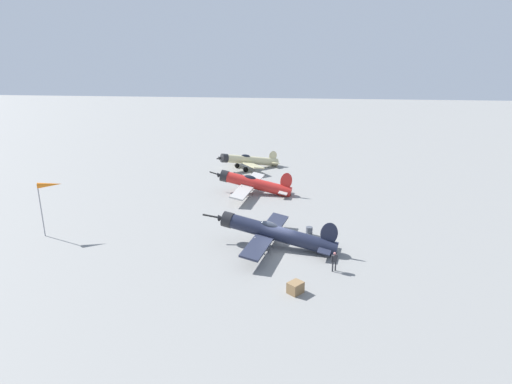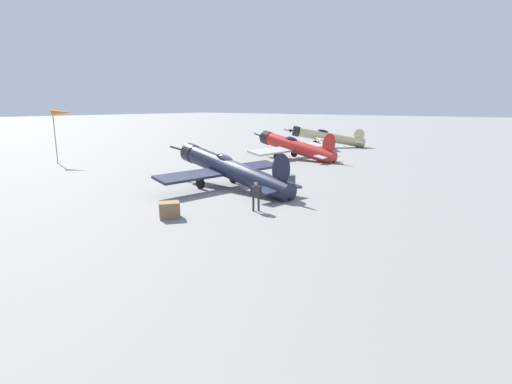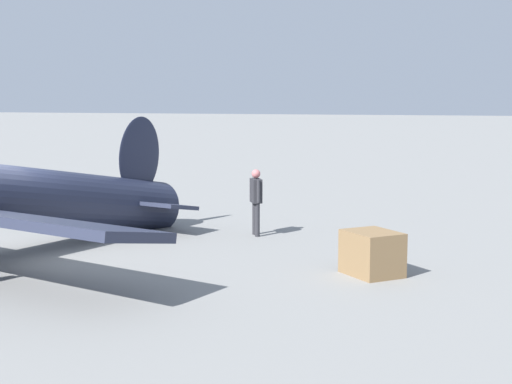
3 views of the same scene
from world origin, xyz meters
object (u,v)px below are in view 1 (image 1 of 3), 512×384
(airplane_mid_apron, at_px, (253,183))
(airplane_foreground, at_px, (275,233))
(windsock_mast, at_px, (49,187))
(ground_crew_mechanic, at_px, (334,260))
(airplane_far_line, at_px, (248,160))
(equipment_crate, at_px, (295,288))
(fuel_drum, at_px, (309,231))

(airplane_mid_apron, bearing_deg, airplane_foreground, 109.99)
(windsock_mast, bearing_deg, ground_crew_mechanic, 83.11)
(ground_crew_mechanic, bearing_deg, airplane_foreground, 15.12)
(airplane_foreground, bearing_deg, airplane_far_line, -67.12)
(airplane_far_line, height_order, equipment_crate, airplane_far_line)
(airplane_far_line, height_order, ground_crew_mechanic, airplane_far_line)
(airplane_far_line, xyz_separation_m, ground_crew_mechanic, (33.59, 13.25, -0.46))
(ground_crew_mechanic, xyz_separation_m, fuel_drum, (-7.28, -2.29, -0.60))
(airplane_foreground, height_order, windsock_mast, windsock_mast)
(ground_crew_mechanic, distance_m, equipment_crate, 4.84)
(fuel_drum, bearing_deg, windsock_mast, -80.69)
(equipment_crate, height_order, fuel_drum, equipment_crate)
(airplane_foreground, height_order, ground_crew_mechanic, airplane_foreground)
(ground_crew_mechanic, relative_size, fuel_drum, 2.02)
(fuel_drum, bearing_deg, equipment_crate, -2.71)
(windsock_mast, bearing_deg, equipment_crate, 73.49)
(airplane_foreground, distance_m, ground_crew_mechanic, 6.56)
(airplane_foreground, relative_size, airplane_mid_apron, 1.02)
(fuel_drum, distance_m, windsock_mast, 25.32)
(equipment_crate, distance_m, windsock_mast, 25.49)
(equipment_crate, xyz_separation_m, fuel_drum, (-11.16, 0.53, -0.01))
(airplane_far_line, bearing_deg, ground_crew_mechanic, 73.70)
(airplane_mid_apron, distance_m, windsock_mast, 24.12)
(airplane_foreground, height_order, airplane_mid_apron, airplane_mid_apron)
(equipment_crate, bearing_deg, airplane_foreground, -162.17)
(airplane_foreground, bearing_deg, airplane_mid_apron, -65.72)
(airplane_far_line, bearing_deg, airplane_mid_apron, 65.39)
(airplane_mid_apron, xyz_separation_m, fuel_drum, (12.95, 7.82, -0.96))
(airplane_far_line, bearing_deg, airplane_foreground, 67.12)
(airplane_foreground, xyz_separation_m, fuel_drum, (-3.44, 3.01, -0.99))
(airplane_foreground, bearing_deg, ground_crew_mechanic, 152.01)
(airplane_mid_apron, relative_size, airplane_far_line, 1.33)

